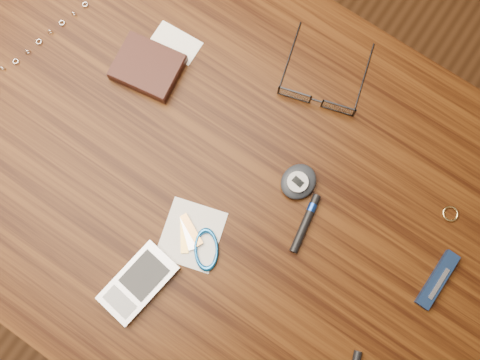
{
  "coord_description": "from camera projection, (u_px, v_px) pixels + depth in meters",
  "views": [
    {
      "loc": [
        0.15,
        -0.11,
        1.54
      ],
      "look_at": [
        0.06,
        0.02,
        0.76
      ],
      "focal_mm": 40.0,
      "sensor_mm": 36.0,
      "label": 1
    }
  ],
  "objects": [
    {
      "name": "ground",
      "position": [
        219.0,
        224.0,
        1.55
      ],
      "size": [
        3.8,
        3.8,
        0.0
      ],
      "primitive_type": "plane",
      "color": "#472814",
      "rests_on": "ground"
    },
    {
      "name": "desk",
      "position": [
        204.0,
        180.0,
        0.91
      ],
      "size": [
        1.0,
        0.7,
        0.75
      ],
      "color": "#361A08",
      "rests_on": "ground"
    },
    {
      "name": "wallet_and_card",
      "position": [
        148.0,
        67.0,
        0.83
      ],
      "size": [
        0.11,
        0.13,
        0.02
      ],
      "color": "black",
      "rests_on": "desk"
    },
    {
      "name": "eyeglasses",
      "position": [
        318.0,
        97.0,
        0.82
      ],
      "size": [
        0.15,
        0.16,
        0.03
      ],
      "color": "black",
      "rests_on": "desk"
    },
    {
      "name": "gold_ring",
      "position": [
        450.0,
        214.0,
        0.8
      ],
      "size": [
        0.03,
        0.03,
        0.0
      ],
      "primitive_type": "torus",
      "rotation": [
        0.0,
        0.0,
        0.19
      ],
      "color": "tan",
      "rests_on": "desk"
    },
    {
      "name": "pda_phone",
      "position": [
        138.0,
        283.0,
        0.77
      ],
      "size": [
        0.08,
        0.12,
        0.02
      ],
      "color": "#ADADB1",
      "rests_on": "desk"
    },
    {
      "name": "pedometer",
      "position": [
        298.0,
        182.0,
        0.8
      ],
      "size": [
        0.06,
        0.06,
        0.02
      ],
      "color": "black",
      "rests_on": "desk"
    },
    {
      "name": "notepad_keys",
      "position": [
        199.0,
        242.0,
        0.79
      ],
      "size": [
        0.12,
        0.11,
        0.01
      ],
      "color": "white",
      "rests_on": "desk"
    },
    {
      "name": "pocket_knife",
      "position": [
        437.0,
        280.0,
        0.77
      ],
      "size": [
        0.02,
        0.09,
        0.01
      ],
      "color": "#0B1A34",
      "rests_on": "desk"
    },
    {
      "name": "black_blue_pen",
      "position": [
        306.0,
        221.0,
        0.79
      ],
      "size": [
        0.03,
        0.09,
        0.01
      ],
      "color": "black",
      "rests_on": "desk"
    }
  ]
}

